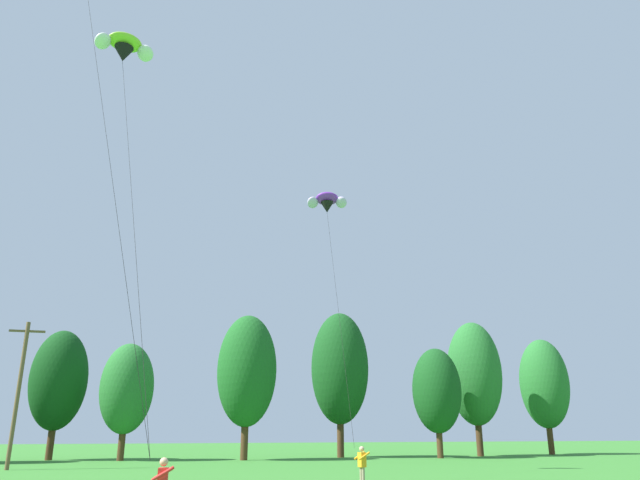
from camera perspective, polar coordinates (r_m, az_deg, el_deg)
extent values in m
cylinder|color=#472D19|center=(55.79, -24.45, -17.32)|extent=(0.56, 0.56, 2.64)
ellipsoid|color=#0F3D14|center=(55.92, -23.78, -12.16)|extent=(4.64, 4.64, 8.26)
cylinder|color=#472D19|center=(52.82, -18.52, -18.18)|extent=(0.53, 0.53, 2.33)
ellipsoid|color=#236628|center=(52.90, -18.04, -13.35)|extent=(4.31, 4.31, 7.29)
cylinder|color=#472D19|center=(51.67, -7.27, -18.58)|extent=(0.59, 0.59, 2.97)
ellipsoid|color=#19561E|center=(51.89, -7.02, -12.27)|extent=(5.00, 5.00, 9.29)
cylinder|color=#472D19|center=(56.32, 1.98, -18.48)|extent=(0.62, 0.62, 3.25)
ellipsoid|color=#144719|center=(56.59, 1.91, -12.13)|extent=(5.30, 5.30, 10.18)
cylinder|color=#472D19|center=(55.96, 11.42, -18.62)|extent=(0.54, 0.54, 2.37)
ellipsoid|color=#144719|center=(56.05, 11.13, -13.96)|extent=(4.36, 4.36, 7.43)
cylinder|color=#472D19|center=(60.82, 15.05, -17.92)|extent=(0.61, 0.61, 3.15)
ellipsoid|color=#236628|center=(61.04, 14.59, -12.24)|extent=(5.19, 5.19, 9.85)
cylinder|color=#472D19|center=(67.02, 21.24, -17.40)|extent=(0.58, 0.58, 2.86)
ellipsoid|color=#236628|center=(67.17, 20.71, -12.73)|extent=(4.89, 4.89, 8.97)
cylinder|color=brown|center=(43.65, -26.99, -12.98)|extent=(0.26, 0.26, 9.16)
cube|color=brown|center=(44.03, -26.27, -7.85)|extent=(2.20, 0.14, 0.14)
cube|color=red|center=(16.87, -14.87, -21.39)|extent=(0.28, 0.40, 0.60)
sphere|color=tan|center=(16.84, -14.75, -19.90)|extent=(0.22, 0.22, 0.22)
cylinder|color=red|center=(16.62, -14.90, -20.89)|extent=(0.53, 0.14, 0.35)
cylinder|color=red|center=(17.10, -14.75, -20.80)|extent=(0.53, 0.14, 0.35)
cylinder|color=gray|center=(27.23, 4.18, -21.80)|extent=(0.15, 0.15, 0.84)
cylinder|color=gray|center=(27.41, 3.98, -21.78)|extent=(0.15, 0.15, 0.84)
cube|color=orange|center=(27.28, 4.05, -20.28)|extent=(0.29, 0.41, 0.60)
sphere|color=tan|center=(27.27, 4.03, -19.36)|extent=(0.22, 0.22, 0.22)
cylinder|color=orange|center=(27.06, 4.28, -19.96)|extent=(0.53, 0.15, 0.35)
cylinder|color=orange|center=(27.49, 3.80, -19.94)|extent=(0.53, 0.15, 0.35)
cylinder|color=black|center=(22.88, -20.00, 10.77)|extent=(5.09, 6.64, 22.53)
ellipsoid|color=purple|center=(39.45, 0.68, 3.99)|extent=(1.74, 1.44, 0.96)
ellipsoid|color=silver|center=(39.36, 2.06, 3.63)|extent=(0.83, 1.09, 1.04)
ellipsoid|color=silver|center=(39.36, -0.71, 3.62)|extent=(1.07, 1.05, 1.04)
cone|color=black|center=(39.33, 0.68, 3.14)|extent=(1.05, 1.05, 0.73)
cylinder|color=black|center=(32.56, 1.72, -6.30)|extent=(1.55, 9.63, 14.41)
ellipsoid|color=#93D633|center=(32.42, -18.20, 17.57)|extent=(1.87, 1.55, 0.84)
ellipsoid|color=white|center=(32.39, -16.40, 16.79)|extent=(1.15, 1.17, 0.98)
ellipsoid|color=white|center=(32.15, -20.13, 17.49)|extent=(0.98, 1.16, 0.98)
cone|color=black|center=(32.15, -18.36, 16.54)|extent=(1.12, 1.12, 0.79)
cylinder|color=black|center=(23.35, -17.60, 3.81)|extent=(2.88, 9.90, 18.00)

